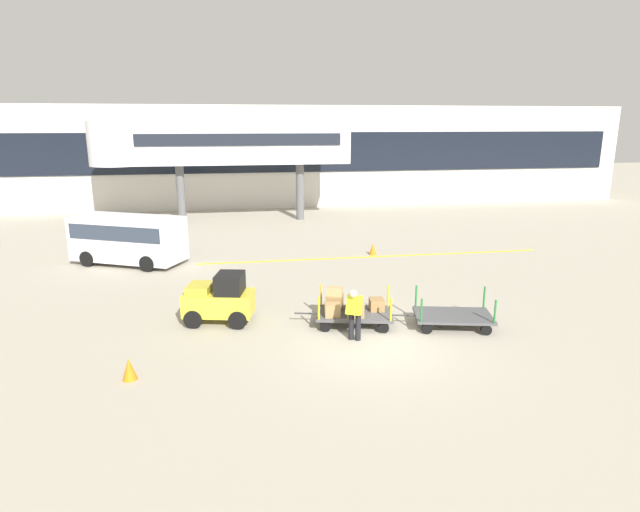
{
  "coord_description": "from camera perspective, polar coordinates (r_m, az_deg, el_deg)",
  "views": [
    {
      "loc": [
        -3.86,
        -13.41,
        6.07
      ],
      "look_at": [
        -0.78,
        4.24,
        1.54
      ],
      "focal_mm": 29.78,
      "sensor_mm": 36.0,
      "label": 1
    }
  ],
  "objects": [
    {
      "name": "baggage_tug",
      "position": [
        16.75,
        -10.71,
        -4.59
      ],
      "size": [
        2.29,
        1.63,
        1.58
      ],
      "color": "gold",
      "rests_on": "ground_plane"
    },
    {
      "name": "baggage_cart_middle",
      "position": [
        16.72,
        14.08,
        -6.28
      ],
      "size": [
        3.09,
        1.88,
        1.1
      ],
      "color": "#4C4C4F",
      "rests_on": "ground_plane"
    },
    {
      "name": "apron_lead_line",
      "position": [
        24.75,
        5.78,
        -0.08
      ],
      "size": [
        16.17,
        0.29,
        0.01
      ],
      "primitive_type": "cube",
      "rotation": [
        0.0,
        0.0,
        -0.01
      ],
      "color": "yellow",
      "rests_on": "ground_plane"
    },
    {
      "name": "baggage_handler",
      "position": [
        15.09,
        3.7,
        -6.03
      ],
      "size": [
        0.55,
        0.56,
        1.56
      ],
      "color": "black",
      "rests_on": "ground_plane"
    },
    {
      "name": "jet_bridge",
      "position": [
        33.44,
        -11.53,
        11.77
      ],
      "size": [
        15.49,
        3.0,
        6.17
      ],
      "color": "silver",
      "rests_on": "ground_plane"
    },
    {
      "name": "ground_plane",
      "position": [
        15.22,
        5.72,
        -9.4
      ],
      "size": [
        120.0,
        120.0,
        0.0
      ],
      "primitive_type": "plane",
      "color": "#A8A08E"
    },
    {
      "name": "shuttle_van",
      "position": [
        24.62,
        -19.95,
        2.0
      ],
      "size": [
        5.15,
        3.81,
        2.1
      ],
      "color": "silver",
      "rests_on": "ground_plane"
    },
    {
      "name": "safety_cone_near",
      "position": [
        13.9,
        -19.82,
        -11.36
      ],
      "size": [
        0.36,
        0.36,
        0.55
      ],
      "primitive_type": "cone",
      "color": "orange",
      "rests_on": "ground_plane"
    },
    {
      "name": "terminal_building",
      "position": [
        39.65,
        -4.37,
        10.62
      ],
      "size": [
        53.33,
        2.51,
        7.24
      ],
      "color": "silver",
      "rests_on": "ground_plane"
    },
    {
      "name": "baggage_cart_lead",
      "position": [
        16.39,
        3.36,
        -5.64
      ],
      "size": [
        3.09,
        1.88,
        1.11
      ],
      "color": "#4C4C4F",
      "rests_on": "ground_plane"
    },
    {
      "name": "safety_cone_far",
      "position": [
        25.08,
        5.7,
        0.75
      ],
      "size": [
        0.36,
        0.36,
        0.55
      ],
      "primitive_type": "cone",
      "color": "orange",
      "rests_on": "ground_plane"
    }
  ]
}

